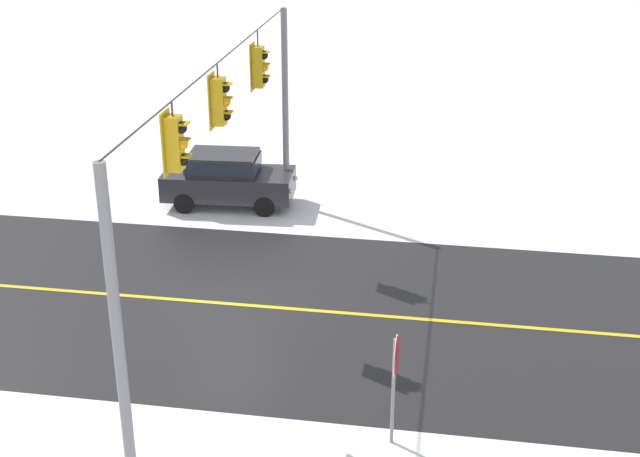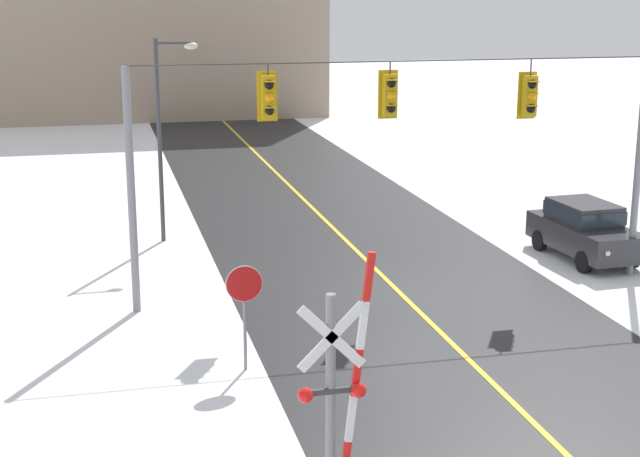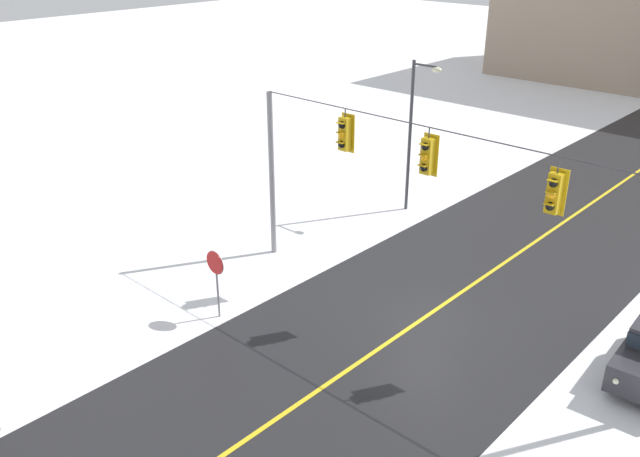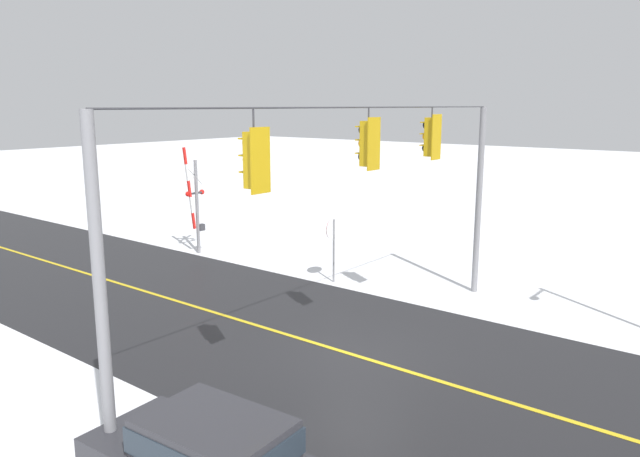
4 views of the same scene
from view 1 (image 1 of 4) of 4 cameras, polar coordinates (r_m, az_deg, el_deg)
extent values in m
plane|color=white|center=(22.25, -5.72, -4.93)|extent=(160.00, 160.00, 0.00)
cube|color=black|center=(24.39, -19.51, -3.57)|extent=(9.00, 80.00, 0.01)
cube|color=gold|center=(24.39, -19.51, -3.56)|extent=(0.14, 72.00, 0.01)
cylinder|color=gray|center=(14.98, -13.00, -7.03)|extent=(0.20, 0.20, 6.20)
cylinder|color=gray|center=(27.42, -2.27, 7.74)|extent=(0.20, 0.20, 6.20)
cylinder|color=#38383D|center=(20.06, -6.44, 10.84)|extent=(14.00, 0.04, 0.04)
cylinder|color=#38383D|center=(16.83, -9.59, 7.69)|extent=(0.04, 0.04, 0.29)
cube|color=#C6990F|center=(17.03, -9.44, 5.48)|extent=(0.34, 0.28, 1.08)
cube|color=#C6990F|center=(17.08, -9.95, 5.50)|extent=(0.52, 0.03, 1.26)
sphere|color=black|center=(16.89, -9.02, 6.49)|extent=(0.24, 0.24, 0.24)
cube|color=#C6990F|center=(16.84, -8.81, 6.76)|extent=(0.26, 0.16, 0.03)
sphere|color=#F99E0F|center=(16.98, -8.96, 5.46)|extent=(0.24, 0.24, 0.24)
cube|color=#C6990F|center=(16.94, -8.75, 5.72)|extent=(0.26, 0.16, 0.03)
sphere|color=black|center=(17.08, -8.89, 4.44)|extent=(0.24, 0.24, 0.24)
cube|color=#C6990F|center=(17.04, -8.68, 4.70)|extent=(0.26, 0.16, 0.03)
cylinder|color=#38383D|center=(19.77, -6.68, 10.17)|extent=(0.04, 0.04, 0.32)
cube|color=#C6990F|center=(19.94, -6.59, 8.22)|extent=(0.34, 0.28, 1.08)
cube|color=#C6990F|center=(19.99, -7.04, 8.23)|extent=(0.52, 0.03, 1.26)
sphere|color=black|center=(19.82, -6.21, 9.09)|extent=(0.24, 0.24, 0.24)
cube|color=#C6990F|center=(19.78, -6.02, 9.33)|extent=(0.26, 0.16, 0.03)
sphere|color=#F99E0F|center=(19.91, -6.17, 8.20)|extent=(0.24, 0.24, 0.24)
cube|color=#C6990F|center=(19.87, -5.98, 8.43)|extent=(0.26, 0.16, 0.03)
sphere|color=black|center=(19.99, -6.13, 7.32)|extent=(0.24, 0.24, 0.24)
cube|color=#C6990F|center=(19.95, -5.94, 7.54)|extent=(0.26, 0.16, 0.03)
cylinder|color=#38383D|center=(23.48, -4.08, 12.24)|extent=(0.04, 0.04, 0.44)
cube|color=#C6990F|center=(23.64, -4.02, 10.43)|extent=(0.34, 0.28, 1.08)
cube|color=#C6990F|center=(23.68, -4.41, 10.44)|extent=(0.52, 0.03, 1.26)
sphere|color=black|center=(23.54, -3.68, 11.18)|extent=(0.24, 0.24, 0.24)
cube|color=#C6990F|center=(23.51, -3.52, 11.37)|extent=(0.26, 0.16, 0.03)
sphere|color=#F99E0F|center=(23.61, -3.66, 10.42)|extent=(0.24, 0.24, 0.24)
cube|color=#C6990F|center=(23.58, -3.50, 10.61)|extent=(0.26, 0.16, 0.03)
sphere|color=black|center=(23.68, -3.64, 9.67)|extent=(0.24, 0.24, 0.24)
cube|color=#C6990F|center=(23.65, -3.48, 9.86)|extent=(0.26, 0.16, 0.03)
cylinder|color=gray|center=(16.84, 4.78, -10.54)|extent=(0.07, 0.07, 2.30)
cylinder|color=#B71414|center=(16.40, 5.01, -8.24)|extent=(0.76, 0.03, 0.76)
cylinder|color=white|center=(16.40, 4.94, -8.23)|extent=(0.80, 0.02, 0.80)
cube|color=#2D2D33|center=(28.10, -5.94, 2.92)|extent=(2.01, 4.20, 0.80)
cube|color=#2D2D33|center=(27.89, -6.31, 4.27)|extent=(1.62, 2.22, 0.64)
cube|color=#232D38|center=(27.89, -6.31, 4.27)|extent=(1.66, 2.30, 0.40)
sphere|color=#EFEACC|center=(28.28, -1.60, 3.28)|extent=(0.16, 0.16, 0.16)
sphere|color=#EFEACC|center=(27.22, -1.91, 2.45)|extent=(0.16, 0.16, 0.16)
cylinder|color=black|center=(28.76, -3.11, 2.65)|extent=(0.26, 0.65, 0.64)
cylinder|color=black|center=(27.29, -3.62, 1.46)|extent=(0.26, 0.65, 0.64)
cylinder|color=black|center=(29.24, -8.05, 2.81)|extent=(0.26, 0.65, 0.64)
cylinder|color=black|center=(27.80, -8.80, 1.64)|extent=(0.26, 0.65, 0.64)
camera|label=2|loc=(21.47, 67.32, 2.25)|focal=53.61mm
camera|label=3|loc=(30.82, 32.10, 22.13)|focal=37.97mm
camera|label=4|loc=(33.87, -14.81, 15.50)|focal=34.07mm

